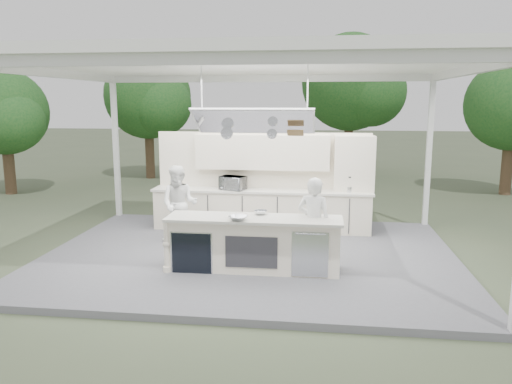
# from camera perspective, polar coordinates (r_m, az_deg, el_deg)

# --- Properties ---
(ground) EXTENTS (90.00, 90.00, 0.00)m
(ground) POSITION_cam_1_polar(r_m,az_deg,el_deg) (9.96, -0.68, -7.69)
(ground) COLOR #464F36
(ground) RESTS_ON ground
(stage_deck) EXTENTS (8.00, 6.00, 0.12)m
(stage_deck) POSITION_cam_1_polar(r_m,az_deg,el_deg) (9.94, -0.69, -7.37)
(stage_deck) COLOR #5A5A5E
(stage_deck) RESTS_ON ground
(tent) EXTENTS (8.20, 6.20, 3.86)m
(tent) POSITION_cam_1_polar(r_m,az_deg,el_deg) (9.48, -0.73, 14.14)
(tent) COLOR white
(tent) RESTS_ON ground
(demo_island) EXTENTS (3.10, 0.79, 0.95)m
(demo_island) POSITION_cam_1_polar(r_m,az_deg,el_deg) (8.90, -0.37, -5.90)
(demo_island) COLOR beige
(demo_island) RESTS_ON stage_deck
(back_counter) EXTENTS (5.08, 0.72, 0.95)m
(back_counter) POSITION_cam_1_polar(r_m,az_deg,el_deg) (11.62, 0.62, -2.00)
(back_counter) COLOR beige
(back_counter) RESTS_ON stage_deck
(back_wall_unit) EXTENTS (5.05, 0.48, 2.25)m
(back_wall_unit) POSITION_cam_1_polar(r_m,az_deg,el_deg) (11.62, 2.93, 2.87)
(back_wall_unit) COLOR beige
(back_wall_unit) RESTS_ON stage_deck
(tree_cluster) EXTENTS (19.55, 9.40, 5.85)m
(tree_cluster) POSITION_cam_1_polar(r_m,az_deg,el_deg) (19.21, 2.96, 10.95)
(tree_cluster) COLOR brown
(tree_cluster) RESTS_ON ground
(head_chef) EXTENTS (0.69, 0.54, 1.66)m
(head_chef) POSITION_cam_1_polar(r_m,az_deg,el_deg) (8.93, 6.63, -3.56)
(head_chef) COLOR white
(head_chef) RESTS_ON stage_deck
(sous_chef) EXTENTS (0.80, 0.62, 1.64)m
(sous_chef) POSITION_cam_1_polar(r_m,az_deg,el_deg) (10.66, -8.75, -1.38)
(sous_chef) COLOR white
(sous_chef) RESTS_ON stage_deck
(toaster_oven) EXTENTS (0.65, 0.54, 0.31)m
(toaster_oven) POSITION_cam_1_polar(r_m,az_deg,el_deg) (11.49, -2.67, 1.03)
(toaster_oven) COLOR silver
(toaster_oven) RESTS_ON back_counter
(bowl_large) EXTENTS (0.41, 0.41, 0.08)m
(bowl_large) POSITION_cam_1_polar(r_m,az_deg,el_deg) (8.57, -2.09, -2.99)
(bowl_large) COLOR #B9BCC0
(bowl_large) RESTS_ON demo_island
(bowl_small) EXTENTS (0.30, 0.30, 0.07)m
(bowl_small) POSITION_cam_1_polar(r_m,az_deg,el_deg) (9.01, 0.54, -2.34)
(bowl_small) COLOR silver
(bowl_small) RESTS_ON demo_island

